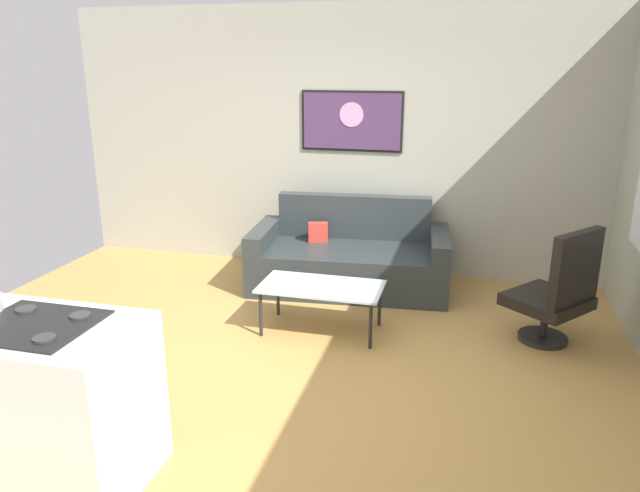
% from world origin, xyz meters
% --- Properties ---
extents(ground, '(6.40, 6.40, 0.04)m').
position_xyz_m(ground, '(0.00, 0.00, -0.02)').
color(ground, '#B28545').
extents(back_wall, '(6.40, 0.05, 2.80)m').
position_xyz_m(back_wall, '(0.00, 2.42, 1.40)').
color(back_wall, '#A6A796').
rests_on(back_wall, ground).
extents(couch, '(2.03, 1.11, 0.89)m').
position_xyz_m(couch, '(0.08, 1.81, 0.29)').
color(couch, '#2A3233').
rests_on(couch, ground).
extents(coffee_table, '(1.03, 0.54, 0.41)m').
position_xyz_m(coffee_table, '(0.07, 0.71, 0.38)').
color(coffee_table, silver).
rests_on(coffee_table, ground).
extents(armchair, '(0.79, 0.79, 0.99)m').
position_xyz_m(armchair, '(1.96, 0.94, 0.46)').
color(armchair, black).
rests_on(armchair, ground).
extents(kitchen_counter, '(1.67, 0.68, 0.94)m').
position_xyz_m(kitchen_counter, '(-1.20, -1.48, 0.46)').
color(kitchen_counter, silver).
rests_on(kitchen_counter, ground).
extents(wall_painting, '(1.08, 0.03, 0.63)m').
position_xyz_m(wall_painting, '(-0.04, 2.38, 1.62)').
color(wall_painting, black).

